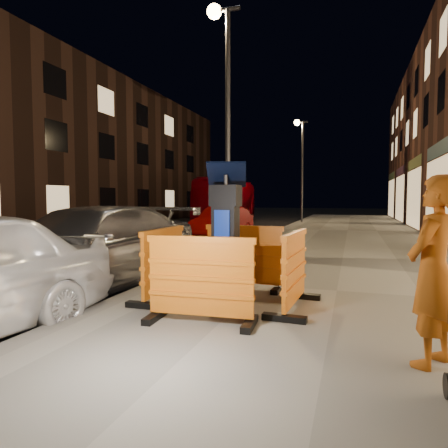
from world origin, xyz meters
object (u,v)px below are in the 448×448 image
(man, at_px, (433,271))
(barrier_back, at_px, (244,257))
(car_silver, at_px, (88,291))
(barrier_bldgside, at_px, (294,271))
(car_red, at_px, (223,239))
(barrier_front, at_px, (201,280))
(barrier_kerbside, at_px, (164,263))
(parking_kiosk, at_px, (226,238))
(bus_doubledecker, at_px, (228,223))

(man, bearing_deg, barrier_back, -103.34)
(car_silver, relative_size, man, 3.04)
(barrier_bldgside, relative_size, car_silver, 0.26)
(car_silver, bearing_deg, car_red, 100.49)
(barrier_front, distance_m, barrier_kerbside, 1.34)
(barrier_kerbside, height_order, car_red, barrier_kerbside)
(parking_kiosk, xyz_separation_m, car_silver, (-2.71, 0.58, -1.07))
(barrier_kerbside, bearing_deg, car_red, 12.40)
(barrier_front, height_order, car_silver, barrier_front)
(bus_doubledecker, relative_size, man, 6.24)
(barrier_bldgside, xyz_separation_m, car_red, (-4.12, 9.54, -0.66))
(barrier_kerbside, xyz_separation_m, bus_doubledecker, (-5.14, 19.55, -0.66))
(car_silver, distance_m, bus_doubledecker, 19.27)
(barrier_front, distance_m, barrier_bldgside, 1.34)
(barrier_front, relative_size, barrier_back, 1.00)
(barrier_front, bearing_deg, barrier_back, 86.30)
(barrier_front, relative_size, car_silver, 0.26)
(barrier_front, distance_m, barrier_back, 1.90)
(parking_kiosk, distance_m, bus_doubledecker, 20.51)
(bus_doubledecker, bearing_deg, barrier_kerbside, -83.49)
(barrier_kerbside, bearing_deg, barrier_back, -45.70)
(barrier_kerbside, relative_size, bus_doubledecker, 0.13)
(barrier_back, relative_size, bus_doubledecker, 0.13)
(barrier_kerbside, bearing_deg, parking_kiosk, -90.70)
(parking_kiosk, relative_size, car_red, 0.48)
(barrier_back, relative_size, barrier_kerbside, 1.00)
(parking_kiosk, height_order, barrier_back, parking_kiosk)
(barrier_bldgside, xyz_separation_m, car_silver, (-3.66, 0.58, -0.66))
(bus_doubledecker, bearing_deg, barrier_back, -80.10)
(parking_kiosk, bearing_deg, barrier_bldgside, 1.30)
(car_silver, xyz_separation_m, man, (5.05, -1.99, 0.98))
(barrier_bldgside, height_order, car_silver, barrier_bldgside)
(barrier_back, bearing_deg, barrier_bldgside, -40.70)
(parking_kiosk, relative_size, barrier_front, 1.40)
(barrier_back, relative_size, man, 0.79)
(parking_kiosk, distance_m, man, 2.73)
(barrier_back, xyz_separation_m, barrier_kerbside, (-0.95, -0.95, 0.00))
(barrier_kerbside, xyz_separation_m, car_silver, (-1.76, 0.58, -0.66))
(bus_doubledecker, height_order, man, man)
(car_red, bearing_deg, barrier_back, -66.10)
(barrier_back, bearing_deg, parking_kiosk, -85.70)
(car_red, height_order, man, man)
(man, bearing_deg, car_red, -121.33)
(car_red, bearing_deg, barrier_kerbside, -73.26)
(barrier_front, distance_m, bus_doubledecker, 21.40)
(barrier_front, height_order, barrier_kerbside, same)
(barrier_kerbside, height_order, barrier_bldgside, same)
(barrier_bldgside, xyz_separation_m, bus_doubledecker, (-7.04, 19.55, -0.66))
(barrier_front, height_order, bus_doubledecker, bus_doubledecker)
(parking_kiosk, height_order, man, parking_kiosk)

